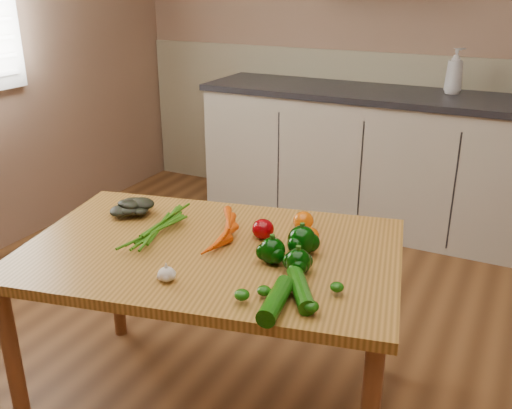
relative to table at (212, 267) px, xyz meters
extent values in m
cube|color=#98755B|center=(0.10, 2.38, 0.68)|extent=(4.00, 0.02, 2.60)
cube|color=tan|center=(0.10, 2.35, -0.07)|extent=(3.98, 0.03, 1.10)
cube|color=#B2A894|center=(0.30, 2.06, -0.19)|extent=(2.80, 0.60, 0.86)
cube|color=#26252A|center=(0.30, 2.06, 0.26)|extent=(2.84, 0.64, 0.04)
cube|color=#AD7732|center=(0.00, 0.00, 0.06)|extent=(1.44, 1.08, 0.04)
cylinder|color=brown|center=(-0.50, -0.48, -0.29)|extent=(0.06, 0.06, 0.66)
cylinder|color=brown|center=(-0.65, 0.23, -0.29)|extent=(0.06, 0.06, 0.66)
cylinder|color=brown|center=(0.50, 0.48, -0.29)|extent=(0.06, 0.06, 0.66)
imported|color=silver|center=(0.45, 2.16, 0.42)|extent=(0.14, 0.14, 0.27)
ellipsoid|color=silver|center=(0.00, -0.26, 0.10)|extent=(0.05, 0.05, 0.05)
sphere|color=black|center=(0.24, -0.01, 0.12)|extent=(0.09, 0.09, 0.09)
sphere|color=black|center=(0.30, 0.10, 0.13)|extent=(0.10, 0.10, 0.10)
sphere|color=black|center=(0.34, -0.04, 0.12)|extent=(0.08, 0.08, 0.08)
ellipsoid|color=#820207|center=(0.13, 0.15, 0.11)|extent=(0.08, 0.08, 0.07)
ellipsoid|color=#D85805|center=(0.23, 0.28, 0.11)|extent=(0.08, 0.08, 0.07)
ellipsoid|color=#D85805|center=(0.30, 0.18, 0.11)|extent=(0.06, 0.06, 0.06)
cylinder|color=#0E4507|center=(0.40, -0.17, 0.10)|extent=(0.16, 0.21, 0.05)
cylinder|color=#0E4507|center=(0.37, -0.26, 0.11)|extent=(0.09, 0.21, 0.06)
camera|label=1|loc=(0.94, -1.53, 0.95)|focal=40.00mm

